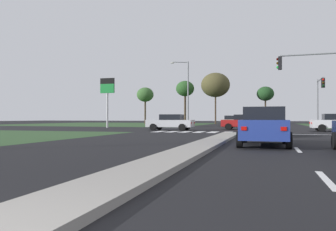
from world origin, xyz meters
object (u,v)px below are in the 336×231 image
object	(u,v)px
fuel_price_totem	(107,91)
treeline_near	(145,95)
treeline_second	(185,89)
traffic_signal_near_right	(320,77)
car_teal_seventh	(266,124)
treeline_fourth	(265,94)
car_beige_second	(231,121)
car_silver_fifth	(171,122)
pedestrian_at_median	(245,118)
traffic_signal_far_right	(320,94)
car_maroon_sixth	(242,120)
car_red_fourth	(243,122)
street_lamp_third	(186,90)
treeline_third	(215,85)
car_blue_near	(264,126)

from	to	relation	value
fuel_price_totem	treeline_near	bearing A→B (deg)	100.98
treeline_second	traffic_signal_near_right	bearing A→B (deg)	-61.94
car_teal_seventh	traffic_signal_near_right	bearing A→B (deg)	40.09
car_teal_seventh	treeline_fourth	distance (m)	42.85
treeline_second	car_beige_second	bearing A→B (deg)	-56.50
car_silver_fifth	pedestrian_at_median	xyz separation A→B (m)	(6.07, 12.09, 0.45)
traffic_signal_far_right	car_beige_second	bearing A→B (deg)	142.71
traffic_signal_far_right	car_maroon_sixth	bearing A→B (deg)	109.32
car_teal_seventh	traffic_signal_near_right	size ratio (longest dim) A/B	0.73
car_teal_seventh	car_beige_second	bearing A→B (deg)	101.64
fuel_price_totem	treeline_near	world-z (taller)	treeline_near
car_red_fourth	car_maroon_sixth	distance (m)	32.18
street_lamp_third	treeline_near	bearing A→B (deg)	127.87
treeline_third	pedestrian_at_median	bearing A→B (deg)	-71.10
traffic_signal_far_right	pedestrian_at_median	world-z (taller)	traffic_signal_far_right
treeline_fourth	car_red_fourth	bearing A→B (deg)	-93.47
street_lamp_third	traffic_signal_far_right	bearing A→B (deg)	-26.16
car_maroon_sixth	treeline_third	world-z (taller)	treeline_third
pedestrian_at_median	traffic_signal_near_right	bearing A→B (deg)	-107.38
car_silver_fifth	street_lamp_third	distance (m)	16.13
car_beige_second	treeline_near	size ratio (longest dim) A/B	0.62
car_silver_fifth	car_teal_seventh	size ratio (longest dim) A/B	1.00
car_maroon_sixth	traffic_signal_far_right	distance (m)	30.04
treeline_fourth	car_blue_near	bearing A→B (deg)	-89.71
traffic_signal_far_right	treeline_third	distance (m)	28.55
car_maroon_sixth	car_teal_seventh	distance (m)	43.27
treeline_fourth	traffic_signal_near_right	bearing A→B (deg)	-84.31
car_maroon_sixth	car_beige_second	bearing A→B (deg)	90.08
car_beige_second	car_maroon_sixth	world-z (taller)	car_maroon_sixth
car_red_fourth	street_lamp_third	size ratio (longest dim) A/B	0.45
car_blue_near	car_beige_second	bearing A→B (deg)	98.70
street_lamp_third	car_beige_second	bearing A→B (deg)	-3.71
traffic_signal_far_right	fuel_price_totem	bearing A→B (deg)	-176.56
car_beige_second	treeline_second	bearing A→B (deg)	-56.50
traffic_signal_near_right	treeline_third	size ratio (longest dim) A/B	0.61
pedestrian_at_median	treeline_near	size ratio (longest dim) A/B	0.24
car_blue_near	traffic_signal_far_right	world-z (taller)	traffic_signal_far_right
car_silver_fifth	traffic_signal_near_right	bearing A→B (deg)	-109.20
car_maroon_sixth	car_teal_seventh	xyz separation A→B (m)	(4.63, -43.02, -0.02)
street_lamp_third	treeline_third	size ratio (longest dim) A/B	0.94
car_teal_seventh	treeline_fourth	bearing A→B (deg)	90.36
treeline_near	car_beige_second	bearing A→B (deg)	-41.27
car_blue_near	treeline_third	xyz separation A→B (m)	(-9.25, 46.70, 6.58)
treeline_fourth	traffic_signal_far_right	bearing A→B (deg)	-78.71
car_beige_second	car_teal_seventh	world-z (taller)	car_teal_seventh
car_beige_second	car_teal_seventh	bearing A→B (deg)	101.64
treeline_second	car_silver_fifth	bearing A→B (deg)	-78.43
fuel_price_totem	car_red_fourth	bearing A→B (deg)	-8.57
car_red_fourth	treeline_third	bearing A→B (deg)	14.11
car_red_fourth	traffic_signal_near_right	xyz separation A→B (m)	(5.85, -7.85, 3.30)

